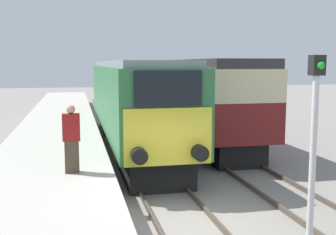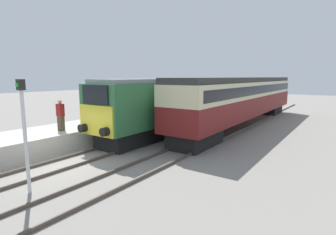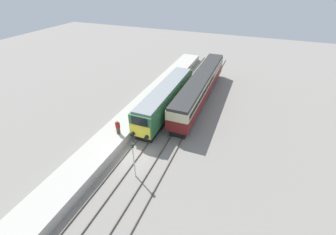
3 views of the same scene
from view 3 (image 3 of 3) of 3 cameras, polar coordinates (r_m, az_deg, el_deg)
ground_plane at (r=24.63m, az=-9.07°, el=-9.56°), size 120.00×120.00×0.00m
platform_left at (r=31.24m, az=-7.28°, el=1.91°), size 3.50×50.00×1.02m
rails_near_track at (r=27.96m, az=-4.09°, el=-3.09°), size 1.51×60.00×0.14m
rails_far_track at (r=26.91m, az=2.51°, el=-4.66°), size 1.50×60.00×0.14m
locomotive at (r=30.45m, az=-0.52°, el=4.97°), size 2.70×15.62×3.91m
passenger_carriage at (r=34.02m, az=8.28°, el=8.20°), size 2.75×21.34×3.98m
person_on_platform at (r=25.75m, az=-12.60°, el=-2.44°), size 0.44×0.26×1.75m
signal_post at (r=20.88m, az=-8.74°, el=-10.10°), size 0.24×0.28×3.96m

